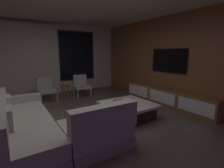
# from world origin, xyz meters

# --- Properties ---
(floor) EXTENTS (9.20, 9.20, 0.00)m
(floor) POSITION_xyz_m (0.00, 0.00, 0.00)
(floor) COLOR #564C44
(back_wall_with_window) EXTENTS (6.60, 0.30, 2.70)m
(back_wall_with_window) POSITION_xyz_m (-0.06, 3.62, 1.34)
(back_wall_with_window) COLOR beige
(back_wall_with_window) RESTS_ON floor
(media_wall) EXTENTS (0.12, 7.80, 2.70)m
(media_wall) POSITION_xyz_m (3.06, 0.00, 1.35)
(media_wall) COLOR brown
(media_wall) RESTS_ON floor
(sectional_couch) EXTENTS (1.98, 2.50, 0.82)m
(sectional_couch) POSITION_xyz_m (-0.81, -0.15, 0.29)
(sectional_couch) COLOR gray
(sectional_couch) RESTS_ON floor
(coffee_table) EXTENTS (1.16, 1.16, 0.36)m
(coffee_table) POSITION_xyz_m (1.20, -0.01, 0.19)
(coffee_table) COLOR #3B2115
(coffee_table) RESTS_ON floor
(book_stack_on_coffee_table) EXTENTS (0.25, 0.20, 0.07)m
(book_stack_on_coffee_table) POSITION_xyz_m (1.02, 0.16, 0.39)
(book_stack_on_coffee_table) COLOR #59C2CD
(book_stack_on_coffee_table) RESTS_ON coffee_table
(accent_chair_near_window) EXTENTS (0.58, 0.60, 0.78)m
(accent_chair_near_window) POSITION_xyz_m (1.01, 2.53, 0.43)
(accent_chair_near_window) COLOR #B2ADA0
(accent_chair_near_window) RESTS_ON floor
(accent_chair_by_curtain) EXTENTS (0.59, 0.60, 0.78)m
(accent_chair_by_curtain) POSITION_xyz_m (-0.21, 2.57, 0.43)
(accent_chair_by_curtain) COLOR #B2ADA0
(accent_chair_by_curtain) RESTS_ON floor
(side_stool) EXTENTS (0.32, 0.32, 0.46)m
(side_stool) POSITION_xyz_m (0.40, 2.56, 0.37)
(side_stool) COLOR #BF4C1E
(side_stool) RESTS_ON floor
(media_console) EXTENTS (0.46, 3.10, 0.52)m
(media_console) POSITION_xyz_m (2.77, 0.05, 0.25)
(media_console) COLOR brown
(media_console) RESTS_ON floor
(mounted_tv) EXTENTS (0.05, 1.24, 0.71)m
(mounted_tv) POSITION_xyz_m (2.95, 0.25, 1.35)
(mounted_tv) COLOR black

